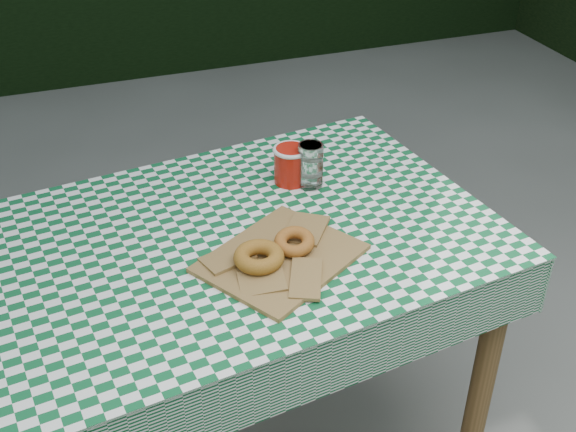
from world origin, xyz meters
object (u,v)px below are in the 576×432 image
object	(u,v)px
table	(239,356)
drinking_glass	(310,165)
coffee_mug	(291,165)
paper_bag	(281,257)

from	to	relation	value
table	drinking_glass	world-z (taller)	drinking_glass
table	drinking_glass	xyz separation A→B (m)	(0.25, 0.15, 0.44)
table	coffee_mug	distance (m)	0.51
table	paper_bag	bearing A→B (deg)	-68.67
paper_bag	coffee_mug	xyz separation A→B (m)	(0.14, 0.31, 0.04)
paper_bag	coffee_mug	distance (m)	0.34
table	drinking_glass	bearing A→B (deg)	23.58
coffee_mug	table	bearing A→B (deg)	-134.48
paper_bag	drinking_glass	size ratio (longest dim) A/B	2.78
table	drinking_glass	distance (m)	0.52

